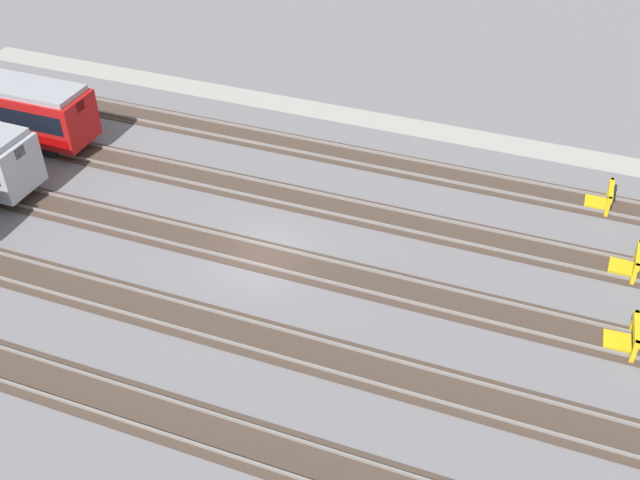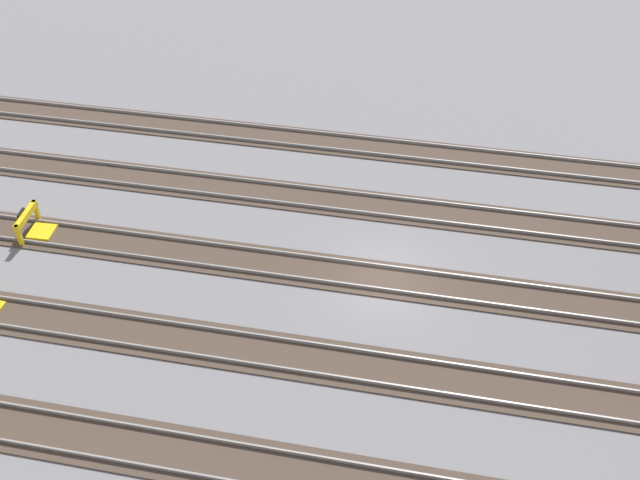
{
  "view_description": "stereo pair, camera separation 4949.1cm",
  "coord_description": "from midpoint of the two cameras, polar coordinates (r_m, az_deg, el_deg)",
  "views": [
    {
      "loc": [
        -11.99,
        24.43,
        22.32
      ],
      "look_at": [
        -2.86,
        0.0,
        1.8
      ],
      "focal_mm": 42.0,
      "sensor_mm": 36.0,
      "label": 1
    },
    {
      "loc": [
        1.64,
        -23.15,
        22.38
      ],
      "look_at": [
        -2.86,
        0.0,
        1.8
      ],
      "focal_mm": 42.0,
      "sensor_mm": 36.0,
      "label": 2
    }
  ],
  "objects": [
    {
      "name": "rail_track_far_inner",
      "position": [
        23.3,
        -27.79,
        -54.21
      ],
      "size": [
        90.0,
        2.23,
        0.21
      ],
      "color": "#47382D",
      "rests_on": "ground"
    },
    {
      "name": "bumper_stop_nearest_track",
      "position": [
        26.0,
        33.83,
        -30.3
      ],
      "size": [
        1.34,
        2.0,
        1.22
      ],
      "color": "gold",
      "rests_on": "ground"
    },
    {
      "name": "service_walkway",
      "position": [
        27.38,
        0.84,
        -16.51
      ],
      "size": [
        54.0,
        2.0,
        0.01
      ],
      "primitive_type": "cube",
      "color": "#9E9E93",
      "rests_on": "ground"
    },
    {
      "name": "rail_track_middle",
      "position": [
        22.91,
        -16.43,
        -44.44
      ],
      "size": [
        90.0,
        2.24,
        0.21
      ],
      "color": "#47382D",
      "rests_on": "ground"
    },
    {
      "name": "rail_track_near_inner",
      "position": [
        23.57,
        -8.53,
        -34.01
      ],
      "size": [
        90.0,
        2.23,
        0.21
      ],
      "color": "#47382D",
      "rests_on": "ground"
    },
    {
      "name": "rail_track_farthest",
      "position": [
        24.69,
        -43.82,
        -61.79
      ],
      "size": [
        90.0,
        2.23,
        0.21
      ],
      "color": "#47382D",
      "rests_on": "ground"
    },
    {
      "name": "rail_track_nearest",
      "position": [
        25.19,
        -2.91,
        -24.19
      ],
      "size": [
        90.0,
        2.23,
        0.21
      ],
      "color": "#47382D",
      "rests_on": "ground"
    },
    {
      "name": "bumper_stop_middle_track",
      "position": [
        24.46,
        43.91,
        -51.64
      ],
      "size": [
        1.38,
        2.01,
        1.22
      ],
      "color": "gold",
      "rests_on": "ground"
    },
    {
      "name": "bumper_stop_near_inner_track",
      "position": [
        25.04,
        39.81,
        -40.58
      ],
      "size": [
        1.37,
        2.01,
        1.22
      ],
      "color": "gold",
      "rests_on": "ground"
    },
    {
      "name": "ground_plane",
      "position": [
        22.95,
        -16.4,
        -44.46
      ],
      "size": [
        400.0,
        400.0,
        0.0
      ],
      "primitive_type": "plane",
      "color": "slate"
    }
  ]
}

